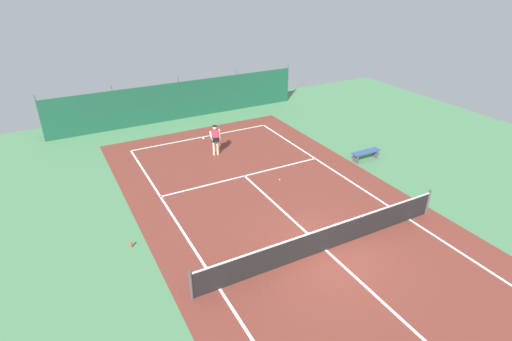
# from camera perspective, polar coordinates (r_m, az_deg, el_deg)

# --- Properties ---
(ground_plane) EXTENTS (36.00, 36.00, 0.00)m
(ground_plane) POSITION_cam_1_polar(r_m,az_deg,el_deg) (15.11, 9.60, -10.82)
(ground_plane) COLOR #4C8456
(court_surface) EXTENTS (11.02, 26.60, 0.01)m
(court_surface) POSITION_cam_1_polar(r_m,az_deg,el_deg) (15.11, 9.61, -10.81)
(court_surface) COLOR brown
(court_surface) RESTS_ON ground
(tennis_net) EXTENTS (10.12, 0.10, 1.10)m
(tennis_net) POSITION_cam_1_polar(r_m,az_deg,el_deg) (14.80, 9.76, -9.26)
(tennis_net) COLOR black
(tennis_net) RESTS_ON ground
(back_fence) EXTENTS (16.30, 0.98, 2.70)m
(back_fence) POSITION_cam_1_polar(r_m,az_deg,el_deg) (27.69, -10.71, 8.69)
(back_fence) COLOR #195138
(back_fence) RESTS_ON ground
(tennis_player) EXTENTS (0.79, 0.69, 1.64)m
(tennis_player) POSITION_cam_1_polar(r_m,az_deg,el_deg) (21.54, -5.67, 4.50)
(tennis_player) COLOR beige
(tennis_player) RESTS_ON ground
(tennis_ball_near_player) EXTENTS (0.07, 0.07, 0.07)m
(tennis_ball_near_player) POSITION_cam_1_polar(r_m,az_deg,el_deg) (19.31, 3.30, -1.27)
(tennis_ball_near_player) COLOR #CCDB33
(tennis_ball_near_player) RESTS_ON ground
(courtside_bench) EXTENTS (1.60, 0.40, 0.49)m
(courtside_bench) POSITION_cam_1_polar(r_m,az_deg,el_deg) (21.86, 14.97, 2.34)
(courtside_bench) COLOR #335184
(courtside_bench) RESTS_ON ground
(water_bottle) EXTENTS (0.08, 0.08, 0.24)m
(water_bottle) POSITION_cam_1_polar(r_m,az_deg,el_deg) (15.62, -16.95, -9.79)
(water_bottle) COLOR #D84C38
(water_bottle) RESTS_ON ground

